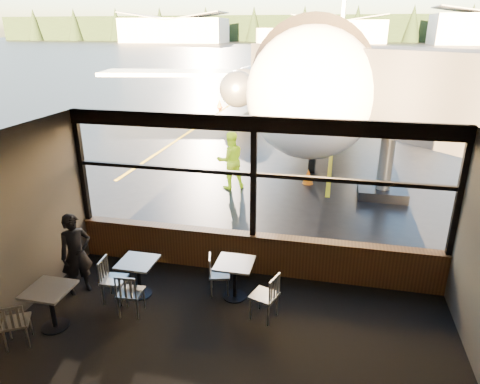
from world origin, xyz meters
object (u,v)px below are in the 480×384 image
(chair_near_e, at_px, (264,296))
(jet_bridge, at_px, (404,122))
(chair_mid_w, at_px, (114,280))
(cone_wing, at_px, (220,104))
(cafe_table_near, at_px, (235,280))
(chair_mid_s, at_px, (131,293))
(passenger, at_px, (76,254))
(ground_crew, at_px, (230,160))
(cafe_table_left, at_px, (52,308))
(cone_nose, at_px, (308,176))
(airliner, at_px, (337,16))
(chair_near_w, at_px, (219,274))
(cafe_table_mid, at_px, (139,278))
(chair_left_s, at_px, (16,322))

(chair_near_e, bearing_deg, jet_bridge, -5.06)
(chair_mid_w, height_order, cone_wing, chair_mid_w)
(cone_wing, bearing_deg, cafe_table_near, -74.05)
(chair_mid_s, relative_size, passenger, 0.53)
(chair_mid_s, distance_m, ground_crew, 7.26)
(chair_mid_w, relative_size, cone_wing, 1.70)
(cafe_table_left, distance_m, cone_nose, 9.72)
(airliner, xyz_separation_m, ground_crew, (-2.95, -15.28, -4.95))
(airliner, height_order, cafe_table_left, airliner)
(chair_near_e, xyz_separation_m, chair_near_w, (-1.02, 0.61, -0.04))
(cone_wing, bearing_deg, airliner, -2.79)
(chair_near_w, relative_size, cone_nose, 1.62)
(cafe_table_mid, relative_size, chair_near_e, 0.82)
(jet_bridge, height_order, chair_mid_s, jet_bridge)
(cafe_table_near, bearing_deg, chair_near_e, -37.51)
(chair_near_e, height_order, chair_near_w, chair_near_e)
(chair_near_w, xyz_separation_m, chair_mid_w, (-1.95, -0.71, 0.04))
(cafe_table_left, distance_m, chair_near_e, 3.83)
(passenger, bearing_deg, ground_crew, 26.59)
(airliner, distance_m, ground_crew, 16.33)
(chair_mid_w, bearing_deg, cone_nose, 153.14)
(chair_mid_s, distance_m, chair_left_s, 1.94)
(chair_left_s, distance_m, ground_crew, 8.63)
(chair_mid_w, distance_m, ground_crew, 6.97)
(chair_near_w, height_order, chair_mid_s, chair_mid_s)
(ground_crew, bearing_deg, cone_wing, -102.62)
(jet_bridge, distance_m, ground_crew, 5.60)
(cafe_table_left, bearing_deg, chair_near_w, 33.06)
(cafe_table_near, bearing_deg, jet_bridge, 60.11)
(chair_near_e, height_order, cone_nose, chair_near_e)
(chair_near_e, bearing_deg, chair_left_s, 130.62)
(jet_bridge, height_order, chair_left_s, jet_bridge)
(airliner, distance_m, cone_nose, 15.39)
(cafe_table_mid, distance_m, ground_crew, 6.67)
(cafe_table_mid, xyz_separation_m, cone_wing, (-4.37, 22.28, -0.12))
(airliner, relative_size, chair_mid_w, 41.36)
(cone_nose, bearing_deg, cafe_table_near, -97.38)
(airliner, relative_size, cafe_table_mid, 49.38)
(airliner, distance_m, chair_mid_w, 23.14)
(cafe_table_left, bearing_deg, chair_near_e, 16.80)
(chair_near_e, relative_size, chair_mid_w, 1.02)
(cafe_table_near, height_order, cone_nose, cafe_table_near)
(chair_mid_s, xyz_separation_m, passenger, (-1.38, 0.47, 0.40))
(chair_near_e, relative_size, passenger, 0.55)
(cafe_table_left, relative_size, passenger, 0.48)
(chair_mid_s, bearing_deg, passenger, 157.38)
(cafe_table_mid, distance_m, passenger, 1.35)
(airliner, xyz_separation_m, chair_mid_s, (-3.10, -22.52, -5.46))
(chair_near_e, relative_size, cone_wing, 1.73)
(chair_near_w, bearing_deg, chair_left_s, -67.78)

